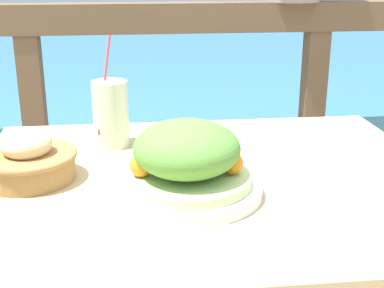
# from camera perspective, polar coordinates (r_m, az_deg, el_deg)

# --- Properties ---
(patio_table) EXTENTS (0.93, 0.75, 0.74)m
(patio_table) POSITION_cam_1_polar(r_m,az_deg,el_deg) (1.09, 1.76, -9.17)
(patio_table) COLOR tan
(patio_table) RESTS_ON ground_plane
(railing_fence) EXTENTS (2.80, 0.08, 1.01)m
(railing_fence) POSITION_cam_1_polar(r_m,az_deg,el_deg) (1.73, -1.61, 5.41)
(railing_fence) COLOR brown
(railing_fence) RESTS_ON ground_plane
(sea_backdrop) EXTENTS (12.00, 4.00, 0.48)m
(sea_backdrop) POSITION_cam_1_polar(r_m,az_deg,el_deg) (4.28, -4.45, 6.88)
(sea_backdrop) COLOR teal
(sea_backdrop) RESTS_ON ground_plane
(salad_plate) EXTENTS (0.27, 0.27, 0.14)m
(salad_plate) POSITION_cam_1_polar(r_m,az_deg,el_deg) (0.94, -0.56, -2.10)
(salad_plate) COLOR white
(salad_plate) RESTS_ON patio_table
(drink_glass) EXTENTS (0.08, 0.08, 0.24)m
(drink_glass) POSITION_cam_1_polar(r_m,az_deg,el_deg) (1.20, -8.67, 3.20)
(drink_glass) COLOR beige
(drink_glass) RESTS_ON patio_table
(bread_basket) EXTENTS (0.19, 0.19, 0.10)m
(bread_basket) POSITION_cam_1_polar(r_m,az_deg,el_deg) (1.06, -17.10, -1.64)
(bread_basket) COLOR olive
(bread_basket) RESTS_ON patio_table
(fork) EXTENTS (0.03, 0.18, 0.00)m
(fork) POSITION_cam_1_polar(r_m,az_deg,el_deg) (1.01, 9.87, -4.33)
(fork) COLOR silver
(fork) RESTS_ON patio_table
(knife) EXTENTS (0.03, 0.18, 0.00)m
(knife) POSITION_cam_1_polar(r_m,az_deg,el_deg) (0.99, 13.73, -5.02)
(knife) COLOR silver
(knife) RESTS_ON patio_table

